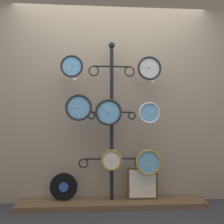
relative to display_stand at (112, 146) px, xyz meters
name	(u,v)px	position (x,y,z in m)	size (l,w,h in m)	color
ground_plane	(115,217)	(0.00, -0.41, -0.70)	(12.00, 12.00, 0.00)	#333338
shop_wall	(111,90)	(0.00, 0.16, 0.70)	(4.40, 0.04, 2.80)	gray
low_shelf	(112,204)	(0.00, -0.06, -0.67)	(2.20, 0.36, 0.06)	brown
display_stand	(112,146)	(0.00, 0.00, 0.00)	(0.80, 0.41, 1.98)	black
clock_top_left	(72,66)	(-0.48, -0.09, 0.95)	(0.27, 0.04, 0.27)	#60A8DB
clock_top_right	(149,68)	(0.45, -0.09, 0.95)	(0.30, 0.04, 0.30)	silver
clock_middle_left	(79,107)	(-0.39, -0.11, 0.46)	(0.31, 0.04, 0.31)	#60A8DB
clock_middle_center	(109,112)	(-0.04, -0.09, 0.41)	(0.32, 0.04, 0.32)	#60A8DB
clock_middle_right	(149,113)	(0.44, -0.10, 0.40)	(0.26, 0.04, 0.26)	#60A8DB
clock_bottom_center	(111,160)	(-0.01, -0.10, -0.15)	(0.25, 0.04, 0.25)	silver
clock_bottom_right	(148,162)	(0.43, -0.12, -0.18)	(0.31, 0.04, 0.31)	#60A8DB
vinyl_record	(64,187)	(-0.57, -0.02, -0.47)	(0.33, 0.01, 0.33)	black
picture_frame	(143,184)	(0.37, -0.02, -0.45)	(0.37, 0.02, 0.38)	#4C381E
price_tag_upper	(75,79)	(-0.44, -0.09, 0.81)	(0.04, 0.00, 0.03)	white
price_tag_mid	(153,81)	(0.49, -0.09, 0.79)	(0.04, 0.00, 0.03)	white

